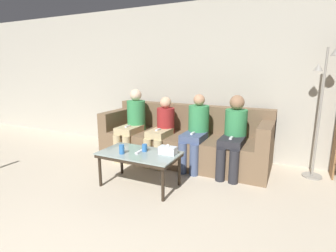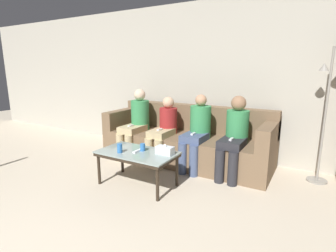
{
  "view_description": "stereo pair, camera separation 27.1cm",
  "coord_description": "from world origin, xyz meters",
  "px_view_note": "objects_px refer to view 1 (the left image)",
  "views": [
    {
      "loc": [
        1.59,
        -0.6,
        1.52
      ],
      "look_at": [
        0.0,
        2.67,
        0.71
      ],
      "focal_mm": 28.0,
      "sensor_mm": 36.0,
      "label": 1
    },
    {
      "loc": [
        1.82,
        -0.47,
        1.52
      ],
      "look_at": [
        0.0,
        2.67,
        0.71
      ],
      "focal_mm": 28.0,
      "sensor_mm": 36.0,
      "label": 2
    }
  ],
  "objects_px": {
    "couch": "(184,141)",
    "seated_person_left_end": "(133,122)",
    "standing_lamp": "(323,100)",
    "seated_person_right_end": "(234,133)",
    "cup_near_left": "(122,149)",
    "cup_near_right": "(145,148)",
    "seated_person_mid_right": "(196,129)",
    "game_remote": "(139,152)",
    "tissue_box": "(168,150)",
    "coffee_table": "(139,156)",
    "seated_person_mid_left": "(162,128)"
  },
  "relations": [
    {
      "from": "cup_near_right",
      "to": "seated_person_left_end",
      "type": "distance_m",
      "value": 1.15
    },
    {
      "from": "coffee_table",
      "to": "seated_person_left_end",
      "type": "height_order",
      "value": "seated_person_left_end"
    },
    {
      "from": "tissue_box",
      "to": "standing_lamp",
      "type": "bearing_deg",
      "value": 35.48
    },
    {
      "from": "seated_person_left_end",
      "to": "tissue_box",
      "type": "bearing_deg",
      "value": -37.96
    },
    {
      "from": "coffee_table",
      "to": "seated_person_mid_right",
      "type": "relative_size",
      "value": 0.9
    },
    {
      "from": "seated_person_mid_right",
      "to": "seated_person_right_end",
      "type": "relative_size",
      "value": 0.99
    },
    {
      "from": "seated_person_left_end",
      "to": "standing_lamp",
      "type": "bearing_deg",
      "value": 7.91
    },
    {
      "from": "standing_lamp",
      "to": "seated_person_mid_left",
      "type": "height_order",
      "value": "standing_lamp"
    },
    {
      "from": "seated_person_mid_right",
      "to": "tissue_box",
      "type": "bearing_deg",
      "value": -94.63
    },
    {
      "from": "seated_person_mid_right",
      "to": "game_remote",
      "type": "bearing_deg",
      "value": -114.43
    },
    {
      "from": "cup_near_left",
      "to": "seated_person_mid_right",
      "type": "relative_size",
      "value": 0.1
    },
    {
      "from": "cup_near_left",
      "to": "tissue_box",
      "type": "distance_m",
      "value": 0.58
    },
    {
      "from": "seated_person_left_end",
      "to": "cup_near_left",
      "type": "bearing_deg",
      "value": -63.29
    },
    {
      "from": "tissue_box",
      "to": "seated_person_left_end",
      "type": "relative_size",
      "value": 0.19
    },
    {
      "from": "game_remote",
      "to": "seated_person_mid_left",
      "type": "xyz_separation_m",
      "value": [
        -0.14,
        0.91,
        0.1
      ]
    },
    {
      "from": "cup_near_left",
      "to": "cup_near_right",
      "type": "distance_m",
      "value": 0.3
    },
    {
      "from": "couch",
      "to": "cup_near_left",
      "type": "bearing_deg",
      "value": -103.63
    },
    {
      "from": "couch",
      "to": "seated_person_left_end",
      "type": "xyz_separation_m",
      "value": [
        -0.85,
        -0.23,
        0.3
      ]
    },
    {
      "from": "cup_near_right",
      "to": "seated_person_right_end",
      "type": "height_order",
      "value": "seated_person_right_end"
    },
    {
      "from": "tissue_box",
      "to": "game_remote",
      "type": "height_order",
      "value": "tissue_box"
    },
    {
      "from": "seated_person_mid_left",
      "to": "coffee_table",
      "type": "bearing_deg",
      "value": -81.11
    },
    {
      "from": "game_remote",
      "to": "standing_lamp",
      "type": "bearing_deg",
      "value": 32.49
    },
    {
      "from": "seated_person_mid_left",
      "to": "cup_near_right",
      "type": "bearing_deg",
      "value": -77.92
    },
    {
      "from": "couch",
      "to": "coffee_table",
      "type": "bearing_deg",
      "value": -97.0
    },
    {
      "from": "coffee_table",
      "to": "standing_lamp",
      "type": "distance_m",
      "value": 2.55
    },
    {
      "from": "couch",
      "to": "coffee_table",
      "type": "distance_m",
      "value": 1.17
    },
    {
      "from": "cup_near_right",
      "to": "standing_lamp",
      "type": "relative_size",
      "value": 0.05
    },
    {
      "from": "couch",
      "to": "tissue_box",
      "type": "relative_size",
      "value": 12.43
    },
    {
      "from": "tissue_box",
      "to": "standing_lamp",
      "type": "distance_m",
      "value": 2.18
    },
    {
      "from": "couch",
      "to": "standing_lamp",
      "type": "bearing_deg",
      "value": 4.76
    },
    {
      "from": "cup_near_right",
      "to": "seated_person_left_end",
      "type": "height_order",
      "value": "seated_person_left_end"
    },
    {
      "from": "couch",
      "to": "cup_near_right",
      "type": "bearing_deg",
      "value": -95.51
    },
    {
      "from": "cup_near_left",
      "to": "seated_person_mid_right",
      "type": "bearing_deg",
      "value": 60.93
    },
    {
      "from": "seated_person_mid_right",
      "to": "seated_person_right_end",
      "type": "height_order",
      "value": "seated_person_right_end"
    },
    {
      "from": "cup_near_left",
      "to": "seated_person_left_end",
      "type": "xyz_separation_m",
      "value": [
        -0.54,
        1.07,
        0.11
      ]
    },
    {
      "from": "seated_person_mid_right",
      "to": "coffee_table",
      "type": "bearing_deg",
      "value": -114.43
    },
    {
      "from": "coffee_table",
      "to": "seated_person_mid_left",
      "type": "height_order",
      "value": "seated_person_mid_left"
    },
    {
      "from": "standing_lamp",
      "to": "cup_near_right",
      "type": "bearing_deg",
      "value": -148.45
    },
    {
      "from": "standing_lamp",
      "to": "seated_person_right_end",
      "type": "height_order",
      "value": "standing_lamp"
    },
    {
      "from": "coffee_table",
      "to": "cup_near_right",
      "type": "xyz_separation_m",
      "value": [
        0.04,
        0.07,
        0.09
      ]
    },
    {
      "from": "cup_near_left",
      "to": "seated_person_mid_left",
      "type": "bearing_deg",
      "value": 88.36
    },
    {
      "from": "seated_person_left_end",
      "to": "coffee_table",
      "type": "bearing_deg",
      "value": -52.69
    },
    {
      "from": "seated_person_right_end",
      "to": "cup_near_right",
      "type": "bearing_deg",
      "value": -137.93
    },
    {
      "from": "couch",
      "to": "seated_person_mid_right",
      "type": "height_order",
      "value": "seated_person_mid_right"
    },
    {
      "from": "cup_near_right",
      "to": "game_remote",
      "type": "height_order",
      "value": "cup_near_right"
    },
    {
      "from": "cup_near_right",
      "to": "game_remote",
      "type": "bearing_deg",
      "value": -117.89
    },
    {
      "from": "coffee_table",
      "to": "cup_near_right",
      "type": "relative_size",
      "value": 10.49
    },
    {
      "from": "couch",
      "to": "seated_person_left_end",
      "type": "height_order",
      "value": "seated_person_left_end"
    },
    {
      "from": "seated_person_mid_left",
      "to": "seated_person_mid_right",
      "type": "distance_m",
      "value": 0.57
    },
    {
      "from": "cup_near_right",
      "to": "standing_lamp",
      "type": "bearing_deg",
      "value": 31.55
    }
  ]
}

